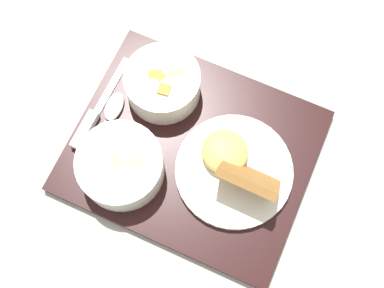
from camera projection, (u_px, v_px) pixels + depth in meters
The scene contains 7 objects.
ground_plane at pixel (192, 152), 0.82m from camera, with size 4.00×4.00×0.00m, color #ADA89E.
serving_tray at pixel (192, 151), 0.82m from camera, with size 0.42×0.36×0.02m.
bowl_salad at pixel (163, 83), 0.81m from camera, with size 0.13×0.13×0.06m.
bowl_soup at pixel (120, 165), 0.76m from camera, with size 0.14×0.14×0.06m.
plate_main at pixel (234, 168), 0.78m from camera, with size 0.19×0.19×0.09m.
knife at pixel (90, 122), 0.81m from camera, with size 0.03×0.19×0.02m.
spoon at pixel (109, 118), 0.82m from camera, with size 0.05×0.14×0.01m.
Camera 1 is at (0.12, -0.21, 0.79)m, focal length 45.00 mm.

